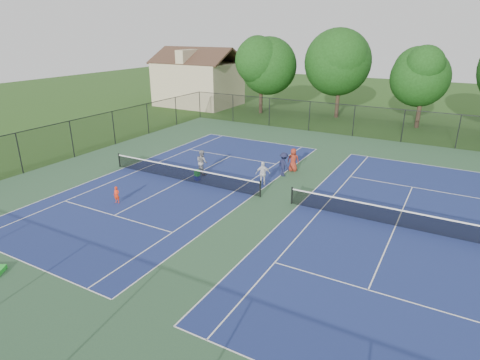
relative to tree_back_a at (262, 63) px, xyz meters
The scene contains 16 objects.
ground 27.95m from the tree_back_a, 61.56° to the right, with size 140.00×140.00×0.00m, color #234716.
court_pad 27.95m from the tree_back_a, 61.56° to the right, with size 36.00×36.00×0.01m, color #2D5038.
tennis_court_left 25.44m from the tree_back_a, 75.96° to the right, with size 12.00×23.83×1.07m.
tennis_court_right 31.80m from the tree_back_a, 50.19° to the right, with size 12.00×23.83×1.07m.
perimeter_fence 27.65m from the tree_back_a, 61.56° to the right, with size 36.08×36.08×3.02m.
tree_back_a is the anchor object (origin of this frame).
tree_back_b 9.24m from the tree_back_a, 12.53° to the left, with size 7.60×7.60×10.03m.
tree_back_c 18.04m from the tree_back_a, ahead, with size 6.00×6.00×8.40m.
clapboard_house 10.47m from the tree_back_a, behind, with size 10.80×8.10×7.65m.
child_player 29.90m from the tree_back_a, 80.53° to the right, with size 0.38×0.25×1.03m, color #F83310.
instructor 23.67m from the tree_back_a, 73.98° to the right, with size 0.86×0.67×1.77m, color gray.
bystander_a 25.29m from the tree_back_a, 63.14° to the right, with size 0.97×0.40×1.65m, color silver.
bystander_b 23.51m from the tree_back_a, 59.41° to the right, with size 1.11×0.64×1.72m, color #1A1C3A.
bystander_c 22.54m from the tree_back_a, 57.28° to the right, with size 0.84×0.55×1.72m, color maroon.
ball_crate 25.11m from the tree_back_a, 73.82° to the right, with size 0.35×0.30×0.31m, color navy.
ball_hopper 25.03m from the tree_back_a, 73.82° to the right, with size 0.33×0.28×0.43m, color green.
Camera 1 is at (9.10, -20.66, 9.80)m, focal length 30.00 mm.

